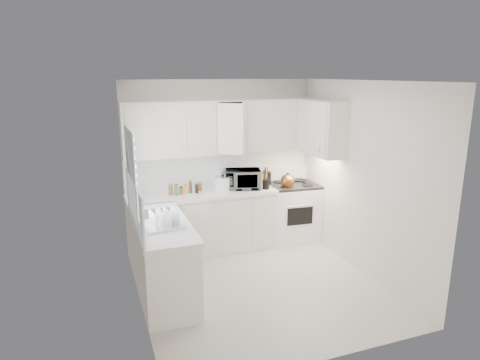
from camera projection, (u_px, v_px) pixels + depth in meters
name	position (u px, v px, depth m)	size (l,w,h in m)	color
floor	(258.00, 285.00, 5.52)	(3.20, 3.20, 0.00)	beige
ceiling	(261.00, 81.00, 4.88)	(3.20, 3.20, 0.00)	white
wall_back	(220.00, 164.00, 6.65)	(3.00, 3.00, 0.00)	silver
wall_front	(329.00, 234.00, 3.74)	(3.00, 3.00, 0.00)	silver
wall_left	(135.00, 201.00, 4.70)	(3.20, 3.20, 0.00)	silver
wall_right	(362.00, 179.00, 5.70)	(3.20, 3.20, 0.00)	silver
window_blinds	(132.00, 173.00, 4.96)	(0.06, 0.96, 1.06)	white
lower_cabinets_back	(203.00, 224.00, 6.46)	(2.22, 0.60, 0.90)	silver
lower_cabinets_left	(162.00, 261.00, 5.19)	(0.60, 1.60, 0.90)	silver
countertop_back	(202.00, 194.00, 6.33)	(2.24, 0.64, 0.05)	white
countertop_left	(161.00, 224.00, 5.08)	(0.64, 1.62, 0.05)	white
backsplash_back	(221.00, 169.00, 6.66)	(2.98, 0.02, 0.55)	white
backsplash_left	(134.00, 203.00, 4.90)	(0.02, 1.60, 0.55)	white
upper_cabinets_back	(224.00, 153.00, 6.45)	(3.00, 0.33, 0.80)	silver
upper_cabinets_right	(321.00, 155.00, 6.34)	(0.33, 0.90, 0.80)	silver
sink	(156.00, 204.00, 5.36)	(0.42, 0.38, 0.30)	gray
stove	(292.00, 204.00, 6.92)	(0.79, 0.65, 1.21)	white
tea_kettle	(288.00, 180.00, 6.60)	(0.28, 0.24, 0.26)	brown
frying_pan	(298.00, 180.00, 7.04)	(0.23, 0.39, 0.04)	black
microwave	(243.00, 177.00, 6.52)	(0.53, 0.29, 0.36)	gray
rice_cooker	(223.00, 182.00, 6.42)	(0.25, 0.25, 0.25)	white
paper_towel	(220.00, 178.00, 6.62)	(0.12, 0.12, 0.27)	white
utensil_crock	(266.00, 178.00, 6.49)	(0.12, 0.12, 0.36)	black
dish_rack	(163.00, 218.00, 4.85)	(0.43, 0.32, 0.24)	white
spice_left_0	(170.00, 189.00, 6.28)	(0.06, 0.06, 0.13)	#995829
spice_left_1	(176.00, 190.00, 6.22)	(0.06, 0.06, 0.13)	#2A7F48
spice_left_2	(180.00, 188.00, 6.33)	(0.06, 0.06, 0.13)	#B24A17
spice_left_3	(186.00, 189.00, 6.27)	(0.06, 0.06, 0.13)	#ADBE2C
spice_left_4	(190.00, 187.00, 6.38)	(0.06, 0.06, 0.13)	brown
spice_left_5	(196.00, 188.00, 6.32)	(0.06, 0.06, 0.13)	black
spice_left_6	(199.00, 186.00, 6.43)	(0.06, 0.06, 0.13)	#995829
sauce_right_0	(258.00, 178.00, 6.78)	(0.06, 0.06, 0.19)	#B24A17
sauce_right_1	(262.00, 179.00, 6.75)	(0.06, 0.06, 0.19)	#ADBE2C
sauce_right_2	(264.00, 178.00, 6.82)	(0.06, 0.06, 0.19)	brown
sauce_right_3	(269.00, 178.00, 6.78)	(0.06, 0.06, 0.19)	black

